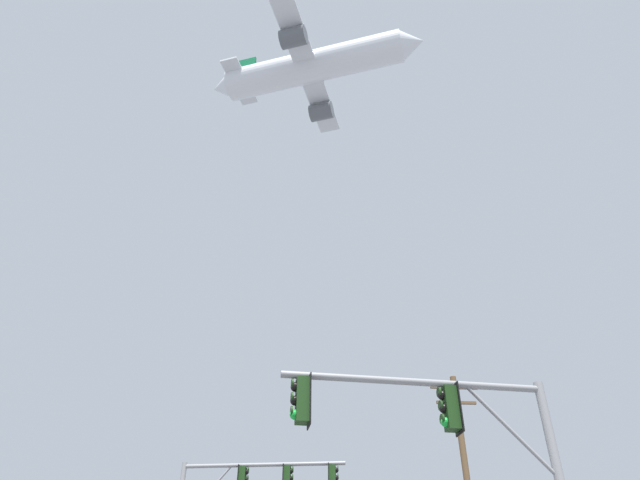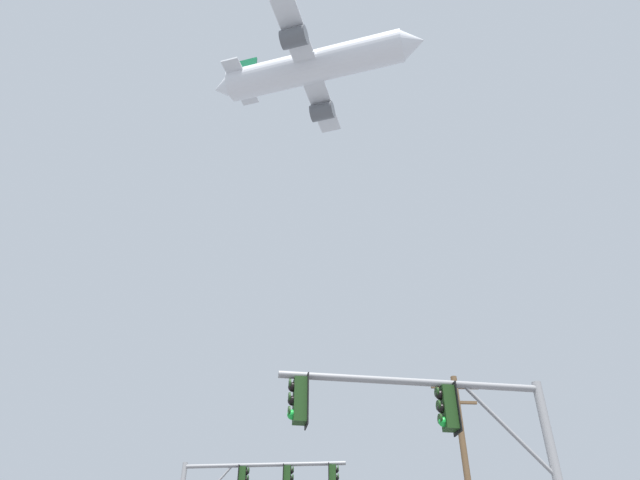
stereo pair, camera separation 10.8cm
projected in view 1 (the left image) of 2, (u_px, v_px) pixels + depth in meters
signal_pole_near at (457, 443)px, 11.39m from camera, size 5.72×0.79×5.62m
airplane at (313, 67)px, 52.57m from camera, size 19.92×15.39×5.55m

